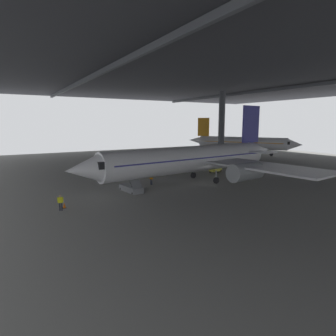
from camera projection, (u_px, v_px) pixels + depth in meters
ground_plane at (202, 182)px, 41.64m from camera, size 110.00×110.00×0.00m
hangar_structure at (273, 69)px, 45.95m from camera, size 121.00×99.00×17.68m
airplane_main at (194, 159)px, 41.01m from camera, size 35.12×36.21×11.35m
boarding_stairs at (131, 186)px, 36.02m from camera, size 4.29×1.88×4.63m
crew_worker_near_nose at (60, 202)px, 27.99m from camera, size 0.29×0.54×1.58m
crew_worker_by_stairs at (151, 178)px, 39.69m from camera, size 0.50×0.36×1.61m
airplane_distant at (239, 143)px, 78.22m from camera, size 28.59×28.90×10.00m
traffic_cone_orange at (64, 205)px, 28.92m from camera, size 0.36×0.36×0.60m
baggage_tug at (216, 169)px, 49.82m from camera, size 1.79×2.44×0.90m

